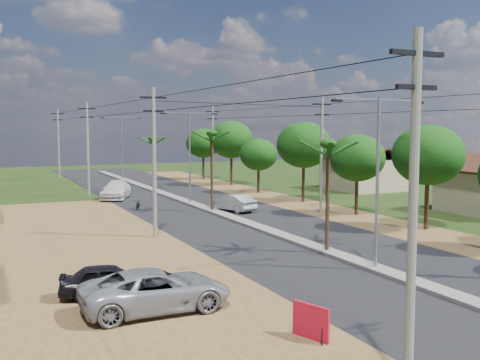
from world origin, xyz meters
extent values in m
plane|color=black|center=(0.00, 0.00, 0.00)|extent=(160.00, 160.00, 0.00)
cube|color=black|center=(0.00, 15.00, 0.02)|extent=(12.00, 110.00, 0.04)
cube|color=#605E56|center=(0.00, 18.00, 0.09)|extent=(1.00, 90.00, 0.18)
cube|color=brown|center=(-15.00, 8.00, 0.02)|extent=(18.00, 46.00, 0.04)
cube|color=brown|center=(8.50, 15.00, 0.01)|extent=(5.00, 90.00, 0.03)
cube|color=tan|center=(21.00, 28.00, 1.65)|extent=(7.00, 7.00, 3.30)
cylinder|color=black|center=(9.70, 7.00, 2.27)|extent=(0.28, 0.28, 4.55)
ellipsoid|color=black|center=(9.70, 7.00, 4.88)|extent=(4.60, 4.60, 3.91)
cylinder|color=black|center=(9.40, 14.00, 2.03)|extent=(0.28, 0.28, 4.06)
ellipsoid|color=black|center=(9.40, 14.00, 4.35)|extent=(4.20, 4.20, 3.57)
cylinder|color=black|center=(9.60, 22.00, 2.38)|extent=(0.28, 0.28, 4.76)
ellipsoid|color=black|center=(9.60, 22.00, 5.10)|extent=(4.80, 4.80, 4.08)
cylinder|color=black|center=(9.20, 30.00, 1.82)|extent=(0.28, 0.28, 3.64)
ellipsoid|color=black|center=(9.20, 30.00, 3.90)|extent=(3.80, 3.80, 3.23)
cylinder|color=black|center=(9.80, 38.00, 2.45)|extent=(0.28, 0.28, 4.90)
ellipsoid|color=black|center=(9.80, 38.00, 5.25)|extent=(5.00, 5.00, 4.25)
cylinder|color=black|center=(9.50, 46.00, 2.17)|extent=(0.28, 0.28, 4.34)
ellipsoid|color=black|center=(9.50, 46.00, 4.65)|extent=(4.40, 4.40, 3.74)
cylinder|color=black|center=(0.00, 4.00, 2.90)|extent=(0.22, 0.22, 5.80)
cylinder|color=black|center=(0.00, 20.00, 3.10)|extent=(0.22, 0.22, 6.20)
cylinder|color=black|center=(0.00, 36.00, 2.75)|extent=(0.22, 0.22, 5.50)
cylinder|color=gray|center=(0.00, 0.00, 4.00)|extent=(0.16, 0.16, 8.00)
cube|color=gray|center=(1.20, 0.00, 7.90)|extent=(2.40, 0.08, 0.08)
cube|color=gray|center=(-1.20, 0.00, 7.90)|extent=(2.40, 0.08, 0.08)
cube|color=black|center=(2.30, 0.00, 7.80)|extent=(0.50, 0.18, 0.12)
cube|color=black|center=(-2.30, 0.00, 7.80)|extent=(0.50, 0.18, 0.12)
cylinder|color=gray|center=(0.00, 25.00, 4.00)|extent=(0.16, 0.16, 8.00)
cube|color=gray|center=(1.20, 25.00, 7.90)|extent=(2.40, 0.08, 0.08)
cube|color=gray|center=(-1.20, 25.00, 7.90)|extent=(2.40, 0.08, 0.08)
cube|color=black|center=(2.30, 25.00, 7.80)|extent=(0.50, 0.18, 0.12)
cube|color=black|center=(-2.30, 25.00, 7.80)|extent=(0.50, 0.18, 0.12)
cylinder|color=gray|center=(0.00, 50.00, 4.00)|extent=(0.16, 0.16, 8.00)
cube|color=gray|center=(1.20, 50.00, 7.90)|extent=(2.40, 0.08, 0.08)
cube|color=gray|center=(-1.20, 50.00, 7.90)|extent=(2.40, 0.08, 0.08)
cube|color=black|center=(2.30, 50.00, 7.80)|extent=(0.50, 0.18, 0.12)
cube|color=black|center=(-2.30, 50.00, 7.80)|extent=(0.50, 0.18, 0.12)
cylinder|color=#605E56|center=(-7.00, -10.00, 4.50)|extent=(0.24, 0.24, 9.00)
cube|color=black|center=(-7.00, -10.00, 8.40)|extent=(1.60, 0.12, 0.12)
cube|color=black|center=(-7.00, -10.00, 7.60)|extent=(1.20, 0.12, 0.12)
cylinder|color=#605E56|center=(-7.00, 12.00, 4.50)|extent=(0.24, 0.24, 9.00)
cube|color=black|center=(-7.00, 12.00, 8.40)|extent=(1.60, 0.12, 0.12)
cube|color=black|center=(-7.00, 12.00, 7.60)|extent=(1.20, 0.12, 0.12)
cylinder|color=#605E56|center=(-7.00, 34.00, 4.50)|extent=(0.24, 0.24, 9.00)
cube|color=black|center=(-7.00, 34.00, 8.40)|extent=(1.60, 0.12, 0.12)
cube|color=black|center=(-7.00, 34.00, 7.60)|extent=(1.20, 0.12, 0.12)
cylinder|color=#605E56|center=(-7.00, 55.00, 4.50)|extent=(0.24, 0.24, 9.00)
cube|color=black|center=(-7.00, 55.00, 8.40)|extent=(1.60, 0.12, 0.12)
cube|color=black|center=(-7.00, 55.00, 7.60)|extent=(1.20, 0.12, 0.12)
cylinder|color=#605E56|center=(7.50, 16.00, 4.50)|extent=(0.24, 0.24, 9.00)
cube|color=black|center=(7.50, 16.00, 8.40)|extent=(1.60, 0.12, 0.12)
cube|color=black|center=(7.50, 16.00, 7.60)|extent=(1.20, 0.12, 0.12)
cylinder|color=#605E56|center=(7.50, 38.00, 4.50)|extent=(0.24, 0.24, 9.00)
cube|color=black|center=(7.50, 38.00, 8.40)|extent=(1.60, 0.12, 0.12)
cube|color=black|center=(7.50, 38.00, 7.60)|extent=(1.20, 0.12, 0.12)
imported|color=gray|center=(1.58, 19.49, 0.68)|extent=(2.65, 4.40, 1.37)
imported|color=silver|center=(-5.00, 31.23, 0.79)|extent=(4.19, 5.86, 1.58)
imported|color=gray|center=(-10.92, -1.30, 0.76)|extent=(5.45, 2.53, 1.51)
imported|color=black|center=(-12.11, 1.17, 0.64)|extent=(4.00, 2.24, 1.28)
imported|color=black|center=(-5.00, 23.49, 0.41)|extent=(1.10, 1.63, 0.81)
imported|color=black|center=(-2.43, 37.97, 0.45)|extent=(0.87, 1.57, 0.91)
cube|color=red|center=(-7.33, -6.00, 0.57)|extent=(0.57, 1.32, 1.15)
cylinder|color=black|center=(-7.33, -6.63, 0.29)|extent=(0.04, 0.04, 0.57)
cylinder|color=black|center=(-7.33, -5.37, 0.29)|extent=(0.04, 0.04, 0.57)
camera|label=1|loc=(-16.59, -20.47, 6.64)|focal=42.00mm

